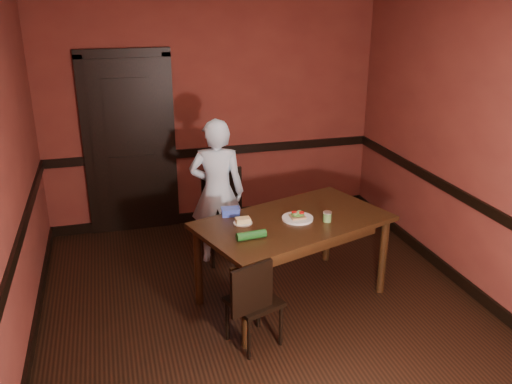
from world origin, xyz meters
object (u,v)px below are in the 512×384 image
person (217,192)px  sandwich_plate (298,217)px  dining_table (292,259)px  chair_far (225,217)px  chair_near (254,300)px  cheese_saucer (243,221)px  food_tub (230,212)px  sauce_jar (327,217)px

person → sandwich_plate: 1.09m
dining_table → chair_far: (-0.42, 0.97, 0.08)m
dining_table → sandwich_plate: size_ratio=6.02×
person → chair_far: bearing=-147.1°
chair_far → chair_near: 1.56m
cheese_saucer → food_tub: size_ratio=0.94×
dining_table → chair_far: size_ratio=1.79×
dining_table → food_tub: bearing=136.0°
chair_near → sauce_jar: size_ratio=8.69×
sauce_jar → food_tub: sauce_jar is taller
cheese_saucer → sauce_jar: bearing=-12.0°
dining_table → person: person is taller
person → sandwich_plate: (0.55, -0.94, 0.04)m
chair_near → person: 1.57m
sandwich_plate → food_tub: same height
dining_table → cheese_saucer: (-0.46, 0.04, 0.42)m
sandwich_plate → cheese_saucer: bearing=175.3°
dining_table → sauce_jar: bearing=-41.3°
dining_table → cheese_saucer: 0.63m
sauce_jar → cheese_saucer: sauce_jar is taller
cheese_saucer → person: bearing=93.0°
cheese_saucer → dining_table: bearing=-4.9°
sandwich_plate → cheese_saucer: sandwich_plate is taller
chair_far → sauce_jar: (0.70, -1.09, 0.37)m
chair_near → sandwich_plate: (0.57, 0.58, 0.42)m
food_tub → chair_far: bearing=88.3°
dining_table → chair_near: (-0.53, -0.59, 0.00)m
dining_table → person: 1.13m
cheese_saucer → food_tub: bearing=106.7°
chair_far → sauce_jar: size_ratio=10.29×
chair_near → chair_far: bearing=-114.3°
person → dining_table: bearing=133.7°
person → cheese_saucer: (0.05, -0.90, 0.04)m
sauce_jar → food_tub: size_ratio=0.51×
person → food_tub: 0.69m
sandwich_plate → food_tub: size_ratio=1.58×
sandwich_plate → cheese_saucer: 0.50m
chair_far → person: bearing=-165.6°
person → sandwich_plate: person is taller
dining_table → person: bearing=100.1°
chair_far → cheese_saucer: chair_far is taller
chair_far → cheese_saucer: 0.99m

